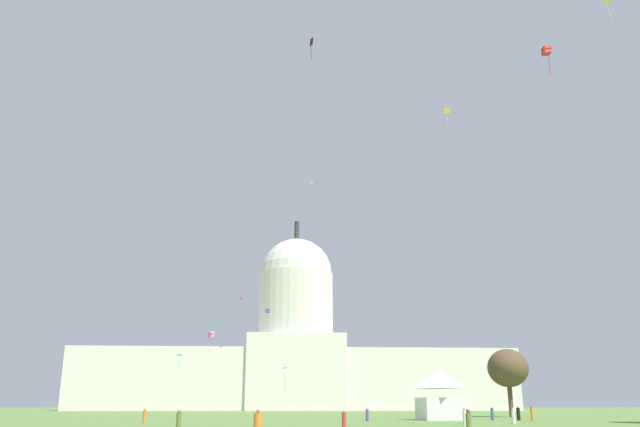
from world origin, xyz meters
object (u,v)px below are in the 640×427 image
(person_black_lawn_far_left, at_px, (518,414))
(person_orange_edge_east, at_px, (145,416))
(person_olive_front_left, at_px, (179,423))
(kite_lime_high, at_px, (608,2))
(event_tent, at_px, (439,395))
(kite_pink_low, at_px, (211,335))
(kite_blue_mid, at_px, (268,311))
(kite_turquoise_mid, at_px, (217,320))
(kite_green_low, at_px, (287,371))
(person_olive_mid_center, at_px, (469,425))
(kite_black_high, at_px, (311,43))
(person_grey_front_right, at_px, (470,418))
(person_orange_lawn_far_right, at_px, (532,414))
(kite_magenta_mid, at_px, (241,298))
(kite_cyan_low, at_px, (179,358))
(person_white_mid_right, at_px, (465,418))
(capitol_building, at_px, (296,356))
(person_denim_back_left, at_px, (492,414))
(kite_red_high, at_px, (547,51))
(kite_white_high, at_px, (313,184))
(person_white_near_tree_west, at_px, (513,416))
(tree_east_far, at_px, (508,368))
(kite_gold_high, at_px, (447,112))
(person_purple_back_center, at_px, (367,415))
(person_red_front_center, at_px, (344,420))

(person_black_lawn_far_left, distance_m, person_orange_edge_east, 46.26)
(person_olive_front_left, height_order, kite_lime_high, kite_lime_high)
(event_tent, bearing_deg, kite_pink_low, 130.84)
(kite_pink_low, xyz_separation_m, kite_blue_mid, (9.26, 66.87, 13.73))
(kite_turquoise_mid, distance_m, kite_green_low, 27.64)
(person_black_lawn_far_left, xyz_separation_m, person_olive_mid_center, (-19.55, -44.18, 0.01))
(kite_black_high, bearing_deg, person_grey_front_right, 54.15)
(person_orange_lawn_far_right, bearing_deg, kite_lime_high, -143.27)
(kite_magenta_mid, bearing_deg, event_tent, -73.06)
(kite_cyan_low, bearing_deg, kite_pink_low, 123.03)
(person_white_mid_right, xyz_separation_m, kite_turquoise_mid, (-31.13, 80.42, 19.04))
(kite_black_high, bearing_deg, capitol_building, -160.84)
(person_denim_back_left, height_order, kite_turquoise_mid, kite_turquoise_mid)
(person_olive_mid_center, distance_m, kite_red_high, 53.00)
(person_orange_edge_east, relative_size, kite_blue_mid, 1.15)
(person_olive_mid_center, relative_size, kite_green_low, 0.40)
(person_denim_back_left, relative_size, kite_blue_mid, 1.25)
(person_orange_lawn_far_right, height_order, person_denim_back_left, person_orange_lawn_far_right)
(kite_white_high, height_order, kite_green_low, kite_white_high)
(person_white_near_tree_west, relative_size, kite_turquoise_mid, 0.40)
(person_orange_lawn_far_right, relative_size, kite_green_low, 0.41)
(person_orange_edge_east, bearing_deg, capitol_building, 111.51)
(person_olive_front_left, distance_m, kite_cyan_low, 120.58)
(person_black_lawn_far_left, bearing_deg, person_denim_back_left, -144.25)
(kite_blue_mid, distance_m, kite_lime_high, 128.59)
(event_tent, relative_size, kite_black_high, 1.62)
(tree_east_far, xyz_separation_m, kite_gold_high, (-7.39, 0.22, 45.78))
(person_denim_back_left, bearing_deg, kite_magenta_mid, 1.70)
(kite_blue_mid, relative_size, kite_gold_high, 0.39)
(tree_east_far, relative_size, kite_magenta_mid, 10.82)
(person_olive_mid_center, distance_m, kite_gold_high, 86.08)
(person_white_mid_right, bearing_deg, capitol_building, -25.08)
(kite_black_high, height_order, kite_magenta_mid, kite_black_high)
(person_black_lawn_far_left, bearing_deg, person_olive_front_left, -92.14)
(person_black_lawn_far_left, bearing_deg, person_orange_lawn_far_right, -46.62)
(event_tent, relative_size, kite_magenta_mid, 6.35)
(person_grey_front_right, xyz_separation_m, kite_white_high, (-11.53, 79.30, 52.57))
(person_olive_front_left, height_order, kite_cyan_low, kite_cyan_low)
(person_purple_back_center, distance_m, person_white_mid_right, 19.61)
(person_orange_lawn_far_right, bearing_deg, event_tent, 52.03)
(person_red_front_center, xyz_separation_m, kite_lime_high, (35.37, 8.16, 50.71))
(person_white_near_tree_west, bearing_deg, kite_green_low, 142.45)
(person_black_lawn_far_left, height_order, kite_cyan_low, kite_cyan_low)
(kite_white_high, distance_m, kite_pink_low, 51.48)
(event_tent, height_order, kite_gold_high, kite_gold_high)
(capitol_building, distance_m, kite_magenta_mid, 32.21)
(person_black_lawn_far_left, relative_size, kite_cyan_low, 0.62)
(person_orange_edge_east, relative_size, kite_white_high, 0.88)
(capitol_building, distance_m, kite_red_high, 159.08)
(kite_green_low, relative_size, kite_cyan_low, 1.50)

